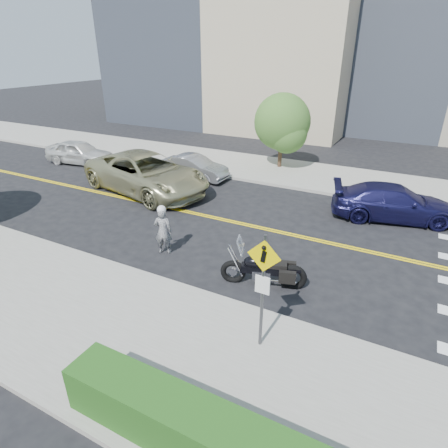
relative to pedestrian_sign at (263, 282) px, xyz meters
name	(u,v)px	position (x,y,z in m)	size (l,w,h in m)	color
ground_plane	(226,220)	(-4.20, 6.31, -1.96)	(120.00, 120.00, 0.00)	black
sidewalk_near	(97,322)	(-4.20, -1.19, -1.89)	(60.00, 5.00, 0.15)	#9E9B91
sidewalk_far	(284,172)	(-4.20, 13.81, -1.89)	(60.00, 5.00, 0.15)	#9E9B91
pedestrian_sign	(263,282)	(0.00, 0.00, 0.00)	(0.78, 0.08, 3.00)	#4C4C51
motorcyclist	(163,230)	(-4.89, 2.82, -1.04)	(0.74, 0.61, 1.84)	#B2B1B7
motorcycle	(264,263)	(-0.97, 2.60, -1.18)	(2.57, 0.78, 1.57)	black
suv	(146,173)	(-9.40, 7.60, -0.99)	(3.23, 7.00, 1.95)	tan
parked_car_white	(79,152)	(-16.36, 9.68, -1.23)	(1.72, 4.28, 1.46)	silver
parked_car_silver	(194,167)	(-8.39, 10.51, -1.31)	(1.37, 3.92, 1.29)	gray
parked_car_blue	(394,203)	(2.05, 9.81, -1.22)	(2.08, 5.11, 1.48)	#181747
tree_far_a	(282,122)	(-4.76, 14.46, 0.84)	(3.24, 3.24, 4.43)	#382619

